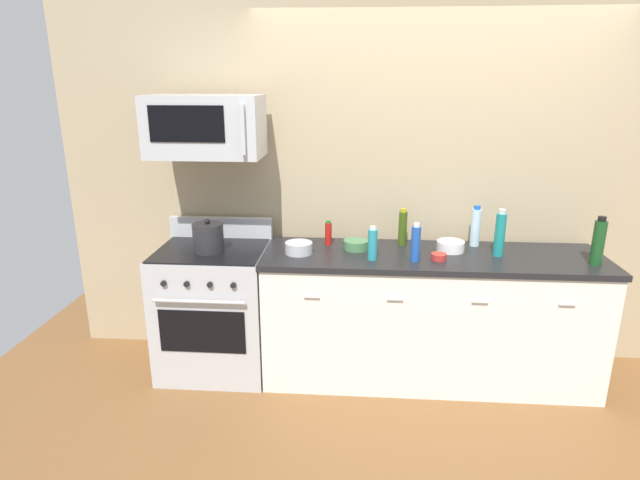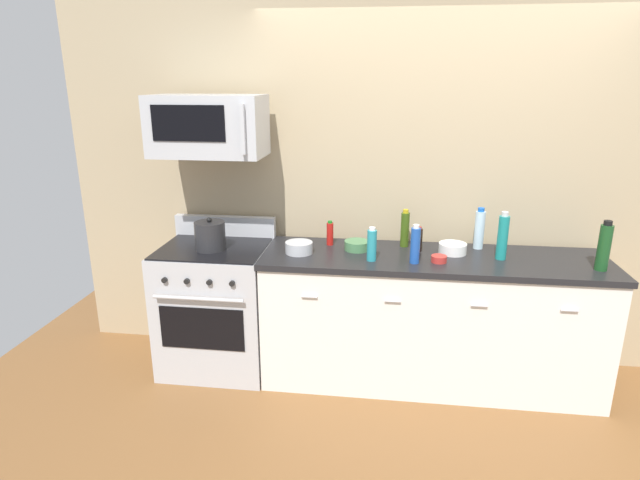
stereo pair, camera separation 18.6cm
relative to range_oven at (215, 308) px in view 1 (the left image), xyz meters
The scene contains 18 objects.
ground_plane 1.59m from the range_oven, ahead, with size 6.45×6.45×0.00m, color brown.
back_wall 1.80m from the range_oven, 15.00° to the left, with size 5.37×0.10×2.70m, color tan.
counter_unit 1.52m from the range_oven, ahead, with size 2.28×0.66×0.92m.
range_oven is the anchor object (origin of this frame).
microwave 1.28m from the range_oven, 89.71° to the left, with size 0.74×0.44×0.40m.
bottle_soy_sauce_dark 1.52m from the range_oven, ahead, with size 0.05×0.05×0.17m.
bottle_sparkling_teal 2.04m from the range_oven, ahead, with size 0.07×0.07×0.32m.
bottle_wine_green 2.59m from the range_oven, ahead, with size 0.08×0.08×0.31m.
bottle_water_clear 1.94m from the range_oven, ahead, with size 0.07×0.07×0.29m.
bottle_olive_oil 1.46m from the range_oven, ahead, with size 0.06×0.06×0.27m.
bottle_hot_sauce_red 0.98m from the range_oven, 11.38° to the left, with size 0.05×0.05×0.17m.
bottle_soda_blue 1.50m from the range_oven, ahead, with size 0.06×0.06×0.25m.
bottle_dish_soap 1.25m from the range_oven, ahead, with size 0.06×0.06×0.22m.
bowl_green_glaze 1.11m from the range_oven, ahead, with size 0.17×0.17×0.06m.
bowl_red_small 1.62m from the range_oven, ahead, with size 0.10×0.10×0.04m.
bowl_white_ceramic 1.72m from the range_oven, ahead, with size 0.19×0.19×0.07m.
bowl_steel_prep 0.79m from the range_oven, ahead, with size 0.19×0.19×0.08m.
stockpot 0.55m from the range_oven, 90.00° to the right, with size 0.21×0.21×0.23m.
Camera 1 is at (-0.50, -3.38, 2.05)m, focal length 29.42 mm.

